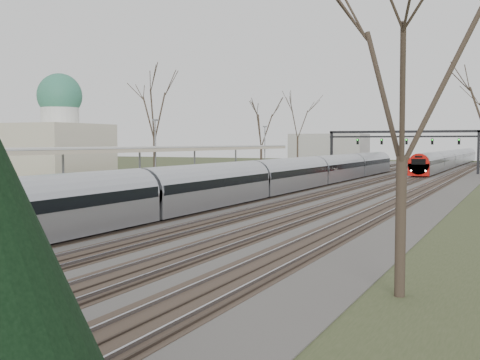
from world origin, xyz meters
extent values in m
cube|color=#474442|center=(0.00, 55.00, 0.05)|extent=(24.00, 160.00, 0.10)
cube|color=#4C3828|center=(-6.00, 55.00, 0.09)|extent=(2.60, 160.00, 0.06)
cube|color=gray|center=(-6.72, 55.00, 0.16)|extent=(0.07, 160.00, 0.12)
cube|color=gray|center=(-5.28, 55.00, 0.16)|extent=(0.07, 160.00, 0.12)
cube|color=#4C3828|center=(-2.50, 55.00, 0.09)|extent=(2.60, 160.00, 0.06)
cube|color=gray|center=(-3.22, 55.00, 0.16)|extent=(0.07, 160.00, 0.12)
cube|color=gray|center=(-1.78, 55.00, 0.16)|extent=(0.07, 160.00, 0.12)
cube|color=#4C3828|center=(1.00, 55.00, 0.09)|extent=(2.60, 160.00, 0.06)
cube|color=gray|center=(0.28, 55.00, 0.16)|extent=(0.07, 160.00, 0.12)
cube|color=gray|center=(1.72, 55.00, 0.16)|extent=(0.07, 160.00, 0.12)
cube|color=#4C3828|center=(4.50, 55.00, 0.09)|extent=(2.60, 160.00, 0.06)
cube|color=gray|center=(3.78, 55.00, 0.16)|extent=(0.07, 160.00, 0.12)
cube|color=gray|center=(5.22, 55.00, 0.16)|extent=(0.07, 160.00, 0.12)
cube|color=#4C3828|center=(8.00, 55.00, 0.09)|extent=(2.60, 160.00, 0.06)
cube|color=gray|center=(7.28, 55.00, 0.16)|extent=(0.07, 160.00, 0.12)
cube|color=gray|center=(8.72, 55.00, 0.16)|extent=(0.07, 160.00, 0.12)
cube|color=#9E9B93|center=(-9.05, 37.50, 0.50)|extent=(3.50, 69.00, 1.00)
cylinder|color=slate|center=(-9.05, 26.00, 2.50)|extent=(0.14, 0.14, 3.00)
cylinder|color=slate|center=(-9.05, 34.00, 2.50)|extent=(0.14, 0.14, 3.00)
cylinder|color=slate|center=(-9.05, 42.00, 2.50)|extent=(0.14, 0.14, 3.00)
cylinder|color=slate|center=(-9.05, 50.00, 2.50)|extent=(0.14, 0.14, 3.00)
cube|color=silver|center=(-9.05, 33.00, 4.05)|extent=(4.10, 50.00, 0.12)
cube|color=beige|center=(-9.05, 33.00, 3.88)|extent=(4.10, 50.00, 0.25)
cube|color=beige|center=(-22.00, 38.00, 3.00)|extent=(10.00, 8.00, 6.00)
cylinder|color=silver|center=(-20.00, 38.00, 7.20)|extent=(3.20, 3.20, 2.50)
sphere|color=#2E735A|center=(-20.00, 38.00, 8.40)|extent=(3.80, 3.80, 3.80)
cube|color=black|center=(-10.00, 85.00, 3.00)|extent=(0.35, 0.35, 6.00)
cube|color=black|center=(10.50, 85.00, 3.00)|extent=(0.35, 0.35, 6.00)
cube|color=black|center=(0.25, 85.00, 5.90)|extent=(21.00, 0.35, 0.35)
cube|color=black|center=(0.25, 85.00, 5.20)|extent=(21.00, 0.25, 0.25)
cube|color=black|center=(-6.00, 84.80, 4.50)|extent=(0.32, 0.22, 0.85)
sphere|color=#0CFF19|center=(-6.00, 84.66, 4.75)|extent=(0.16, 0.16, 0.16)
cube|color=black|center=(-2.50, 84.80, 4.50)|extent=(0.32, 0.22, 0.85)
sphere|color=#0CFF19|center=(-2.50, 84.66, 4.75)|extent=(0.16, 0.16, 0.16)
cube|color=black|center=(1.00, 84.80, 4.50)|extent=(0.32, 0.22, 0.85)
sphere|color=#0CFF19|center=(1.00, 84.66, 4.75)|extent=(0.16, 0.16, 0.16)
cube|color=black|center=(4.50, 84.80, 4.50)|extent=(0.32, 0.22, 0.85)
sphere|color=#0CFF19|center=(4.50, 84.66, 4.75)|extent=(0.16, 0.16, 0.16)
cube|color=black|center=(8.00, 84.80, 4.50)|extent=(0.32, 0.22, 0.85)
sphere|color=#0CFF19|center=(8.00, 84.66, 4.75)|extent=(0.16, 0.16, 0.16)
cylinder|color=#2D231C|center=(-17.00, 48.00, 2.48)|extent=(0.30, 0.30, 4.95)
cylinder|color=#2D231C|center=(13.00, 15.00, 2.02)|extent=(0.30, 0.30, 4.05)
cube|color=#9B9EA5|center=(-2.50, 47.16, 1.10)|extent=(2.55, 75.00, 1.60)
cylinder|color=#9B9EA5|center=(-2.50, 47.16, 1.75)|extent=(2.60, 74.70, 2.60)
cube|color=black|center=(-2.50, 47.16, 1.85)|extent=(2.62, 74.40, 0.55)
cube|color=black|center=(-2.50, 47.16, 0.17)|extent=(1.80, 74.00, 0.35)
cube|color=#9B9EA5|center=(4.50, 110.75, 1.10)|extent=(2.55, 75.00, 1.60)
cylinder|color=#9B9EA5|center=(4.50, 110.75, 1.75)|extent=(2.60, 74.70, 2.60)
cube|color=black|center=(4.50, 110.75, 1.85)|extent=(2.62, 74.40, 0.55)
cube|color=#B4100A|center=(4.50, 73.35, 1.05)|extent=(2.55, 0.50, 1.50)
cylinder|color=#B4100A|center=(4.50, 73.40, 1.75)|extent=(2.60, 0.60, 2.60)
cube|color=black|center=(4.50, 73.13, 2.05)|extent=(1.70, 0.12, 0.70)
sphere|color=white|center=(3.65, 73.15, 0.95)|extent=(0.22, 0.22, 0.22)
sphere|color=white|center=(5.35, 73.15, 0.95)|extent=(0.22, 0.22, 0.22)
cube|color=black|center=(4.50, 110.75, 0.17)|extent=(1.80, 74.00, 0.35)
camera|label=1|loc=(16.10, -2.16, 4.45)|focal=45.00mm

